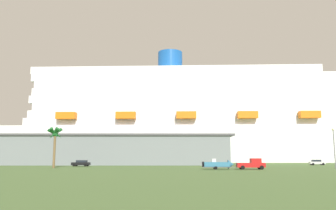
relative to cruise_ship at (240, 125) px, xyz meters
The scene contains 10 objects.
ground_plane 50.86m from the cruise_ship, 116.73° to the right, with size 600.00×600.00×0.00m, color #4C6B38.
cruise_ship is the anchor object (origin of this frame).
terminal_building 66.30m from the cruise_ship, 135.43° to the right, with size 70.58×26.07×9.01m.
pickup_truck 86.23m from the cruise_ship, 98.49° to the right, with size 5.61×2.31×2.20m.
small_boat_on_trailer 87.46m from the cruise_ship, 102.72° to the right, with size 7.05×2.28×2.15m.
palm_tree 95.41m from the cruise_ship, 125.68° to the right, with size 3.59×3.17×9.10m.
street_lamp 81.89m from the cruise_ship, 86.20° to the right, with size 0.56×0.56×8.53m.
parked_car_black_coupe 85.26m from the cruise_ship, 128.79° to the right, with size 4.71×2.30×1.58m.
parked_car_yellow_taxi 90.05m from the cruise_ship, 141.10° to the right, with size 4.56×2.10×1.58m.
parked_car_silver_sedan 55.24m from the cruise_ship, 75.62° to the right, with size 4.42×2.34×1.58m.
Camera 1 is at (-5.51, -81.54, 2.69)m, focal length 36.76 mm.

